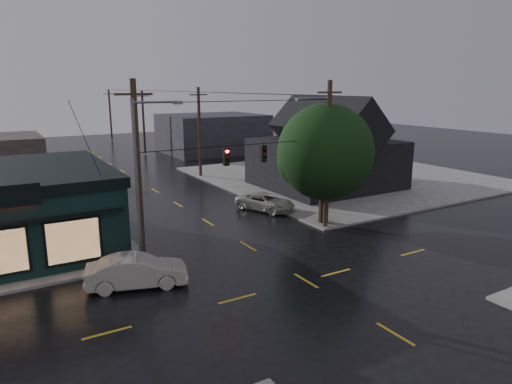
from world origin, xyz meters
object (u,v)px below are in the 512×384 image
utility_pole_nw (144,264)px  sedan_cream (137,271)px  suv_silver (265,202)px  utility_pole_ne (325,228)px  corner_tree (325,152)px

utility_pole_nw → sedan_cream: 3.12m
utility_pole_nw → suv_silver: utility_pole_nw is taller
suv_silver → sedan_cream: bearing=-168.2°
utility_pole_ne → suv_silver: (-1.11, 6.20, 0.69)m
suv_silver → corner_tree: bearing=-96.0°
corner_tree → suv_silver: bearing=106.7°
utility_pole_ne → corner_tree: bearing=59.1°
corner_tree → sedan_cream: 15.73m
corner_tree → utility_pole_ne: bearing=-120.9°
utility_pole_nw → suv_silver: 13.43m
utility_pole_nw → sedan_cream: (-1.15, -2.78, 0.81)m
suv_silver → utility_pole_nw: bearing=-175.2°
sedan_cream → utility_pole_ne: bearing=-62.0°
utility_pole_nw → utility_pole_ne: size_ratio=1.00×
utility_pole_ne → sedan_cream: bearing=-168.9°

